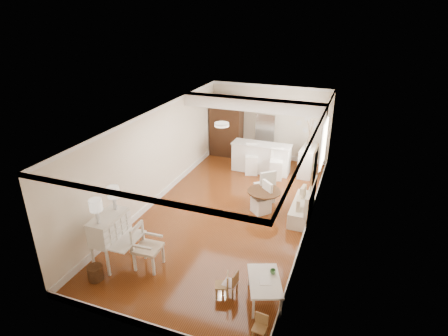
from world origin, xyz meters
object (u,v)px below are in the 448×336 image
Objects in this scene: secretary_bureau at (111,240)px; fridge at (274,139)px; kids_table at (264,290)px; kids_chair_c at (260,328)px; sideboard at (307,161)px; dining_table at (264,201)px; slip_chair_near at (261,198)px; kids_chair_a at (222,285)px; slip_chair_far at (265,185)px; breakfast_counter at (261,158)px; kids_chair_b at (230,283)px; bar_stool_right at (276,164)px; pantry_cabinet at (226,127)px; wicker_basket at (95,273)px; bar_stool_left at (252,159)px; gustavian_armchair at (148,247)px.

secretary_bureau is 0.68× the size of fridge.
kids_chair_c is (0.17, -0.93, -0.01)m from kids_table.
kids_chair_c is at bearing -84.23° from sideboard.
slip_chair_near reaches higher than dining_table.
kids_chair_a is 4.25m from slip_chair_far.
breakfast_counter is at bearing -111.94° from slip_chair_far.
kids_chair_b is 3.44m from slip_chair_near.
bar_stool_right is 2.85m from pantry_cabinet.
breakfast_counter is at bearing -100.78° from fridge.
wicker_basket is 0.58× the size of kids_chair_b.
kids_chair_c is (3.72, -0.27, 0.08)m from wicker_basket.
breakfast_counter reaches higher than wicker_basket.
bar_stool_right is at bearing -129.00° from slip_chair_far.
slip_chair_near is 0.87× the size of bar_stool_right.
kids_chair_a reaches higher than wicker_basket.
dining_table is 0.89× the size of bar_stool_left.
kids_chair_b is at bearing -69.20° from pantry_cabinet.
dining_table reaches higher than kids_chair_a.
breakfast_counter is (0.94, 6.00, -0.00)m from gustavian_armchair.
secretary_bureau is at bearing -127.02° from dining_table.
slip_chair_far is at bearing 57.60° from secretary_bureau.
gustavian_armchair is 3.77m from dining_table.
kids_chair_a is 0.25× the size of pantry_cabinet.
gustavian_armchair is 1.14× the size of slip_chair_near.
kids_table is (3.56, 0.03, -0.36)m from secretary_bureau.
bar_stool_right is 0.46× the size of pantry_cabinet.
secretary_bureau is 7.48m from fridge.
bar_stool_right is at bearing -18.46° from gustavian_armchair.
slip_chair_near is (-0.06, -0.09, 0.13)m from dining_table.
kids_chair_a is 0.55× the size of sideboard.
kids_chair_c is 0.52× the size of dining_table.
slip_chair_near is at bearing -74.49° from breakfast_counter.
kids_table is 1.12× the size of slip_chair_near.
kids_chair_b is 0.60× the size of dining_table.
dining_table is 0.92× the size of sideboard.
kids_table is 6.42m from sideboard.
kids_chair_b is 1.22m from kids_chair_c.
kids_chair_c is at bearing -89.68° from bar_stool_right.
slip_chair_near is 3.88m from fridge.
bar_stool_left is at bearing 161.42° from bar_stool_right.
fridge is (0.46, 1.35, 0.37)m from bar_stool_left.
bar_stool_right is at bearing 65.67° from secretary_bureau.
breakfast_counter is 2.11m from pantry_cabinet.
bar_stool_left is (-2.18, 6.76, 0.29)m from kids_chair_c.
secretary_bureau is 2.16× the size of kids_chair_b.
kids_chair_c is 0.48× the size of slip_chair_far.
secretary_bureau is 3.85m from kids_chair_c.
dining_table reaches higher than kids_chair_b.
secretary_bureau is at bearing 169.70° from kids_chair_c.
pantry_cabinet reaches higher than sideboard.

